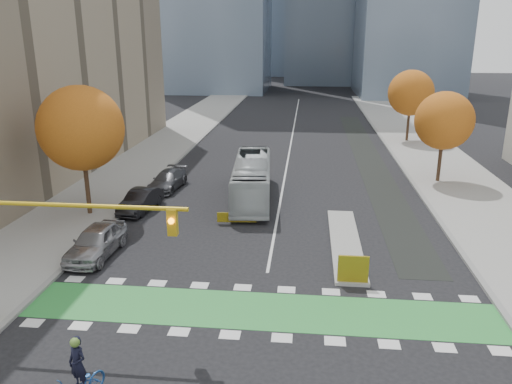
% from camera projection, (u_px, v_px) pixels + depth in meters
% --- Properties ---
extents(ground, '(300.00, 300.00, 0.00)m').
position_uv_depth(ground, '(257.00, 331.00, 19.44)').
color(ground, black).
rests_on(ground, ground).
extents(sidewalk_west, '(7.00, 120.00, 0.15)m').
position_uv_depth(sidewalk_west, '(114.00, 179.00, 39.74)').
color(sidewalk_west, gray).
rests_on(sidewalk_west, ground).
extents(sidewalk_east, '(7.00, 120.00, 0.15)m').
position_uv_depth(sidewalk_east, '(465.00, 190.00, 37.07)').
color(sidewalk_east, gray).
rests_on(sidewalk_east, ground).
extents(curb_west, '(0.30, 120.00, 0.16)m').
position_uv_depth(curb_west, '(157.00, 181.00, 39.39)').
color(curb_west, gray).
rests_on(curb_west, ground).
extents(curb_east, '(0.30, 120.00, 0.16)m').
position_uv_depth(curb_east, '(416.00, 188.00, 37.42)').
color(curb_east, gray).
rests_on(curb_east, ground).
extents(bike_crossing, '(20.00, 3.00, 0.01)m').
position_uv_depth(bike_crossing, '(261.00, 310.00, 20.86)').
color(bike_crossing, green).
rests_on(bike_crossing, ground).
extents(centre_line, '(0.15, 70.00, 0.01)m').
position_uv_depth(centre_line, '(292.00, 136.00, 57.41)').
color(centre_line, silver).
rests_on(centre_line, ground).
extents(bike_lane_paint, '(2.50, 50.00, 0.01)m').
position_uv_depth(bike_lane_paint, '(368.00, 157.00, 47.18)').
color(bike_lane_paint, black).
rests_on(bike_lane_paint, ground).
extents(median_island, '(1.60, 10.00, 0.16)m').
position_uv_depth(median_island, '(345.00, 242.00, 27.57)').
color(median_island, gray).
rests_on(median_island, ground).
extents(hazard_board, '(1.40, 0.12, 1.30)m').
position_uv_depth(hazard_board, '(353.00, 269.00, 22.79)').
color(hazard_board, yellow).
rests_on(hazard_board, median_island).
extents(tree_west, '(5.20, 5.20, 8.22)m').
position_uv_depth(tree_west, '(81.00, 128.00, 30.34)').
color(tree_west, '#332114').
rests_on(tree_west, ground).
extents(tree_east_near, '(4.40, 4.40, 7.08)m').
position_uv_depth(tree_east_near, '(444.00, 121.00, 37.69)').
color(tree_east_near, '#332114').
rests_on(tree_east_near, ground).
extents(tree_east_far, '(4.80, 4.80, 7.65)m').
position_uv_depth(tree_east_far, '(411.00, 93.00, 52.71)').
color(tree_east_far, '#332114').
rests_on(tree_east_far, ground).
extents(traffic_signal_west, '(8.53, 0.56, 5.20)m').
position_uv_depth(traffic_signal_west, '(44.00, 231.00, 18.54)').
color(traffic_signal_west, '#BF9914').
rests_on(traffic_signal_west, ground).
extents(cyclist, '(1.43, 2.11, 2.31)m').
position_uv_depth(cyclist, '(80.00, 381.00, 15.43)').
color(cyclist, navy).
rests_on(cyclist, ground).
extents(bus, '(3.23, 10.64, 2.92)m').
position_uv_depth(bus, '(252.00, 179.00, 34.73)').
color(bus, '#B6BCBE').
rests_on(bus, ground).
extents(parked_car_a, '(2.11, 4.83, 1.62)m').
position_uv_depth(parked_car_a, '(96.00, 241.00, 25.83)').
color(parked_car_a, '#9A999E').
rests_on(parked_car_a, ground).
extents(parked_car_b, '(2.04, 4.42, 1.40)m').
position_uv_depth(parked_car_b, '(141.00, 201.00, 32.58)').
color(parked_car_b, black).
rests_on(parked_car_b, ground).
extents(parked_car_c, '(2.34, 4.80, 1.35)m').
position_uv_depth(parked_car_c, '(168.00, 180.00, 37.29)').
color(parked_car_c, '#505156').
rests_on(parked_car_c, ground).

